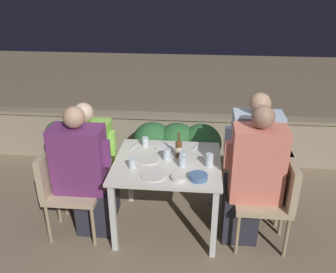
{
  "coord_description": "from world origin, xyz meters",
  "views": [
    {
      "loc": [
        0.27,
        -2.82,
        2.29
      ],
      "look_at": [
        0.0,
        0.07,
        0.94
      ],
      "focal_mm": 38.0,
      "sensor_mm": 36.0,
      "label": 1
    }
  ],
  "objects_px": {
    "beer_bottle": "(179,148)",
    "person_purple_stripe": "(84,173)",
    "chair_right_far": "(270,175)",
    "person_blue_shirt": "(250,161)",
    "chair_left_near": "(64,183)",
    "chair_right_near": "(274,193)",
    "person_coral_top": "(252,178)",
    "potted_plant": "(60,144)",
    "chair_left_far": "(73,166)",
    "person_green_blouse": "(92,161)"
  },
  "relations": [
    {
      "from": "person_blue_shirt",
      "to": "chair_left_far",
      "type": "bearing_deg",
      "value": -179.7
    },
    {
      "from": "chair_right_near",
      "to": "chair_right_far",
      "type": "xyz_separation_m",
      "value": [
        0.02,
        0.29,
        0.0
      ]
    },
    {
      "from": "potted_plant",
      "to": "chair_right_far",
      "type": "bearing_deg",
      "value": -15.27
    },
    {
      "from": "chair_left_far",
      "to": "person_coral_top",
      "type": "xyz_separation_m",
      "value": [
        1.72,
        -0.28,
        0.14
      ]
    },
    {
      "from": "person_coral_top",
      "to": "beer_bottle",
      "type": "xyz_separation_m",
      "value": [
        -0.66,
        0.22,
        0.15
      ]
    },
    {
      "from": "chair_left_near",
      "to": "chair_left_far",
      "type": "distance_m",
      "value": 0.3
    },
    {
      "from": "chair_left_near",
      "to": "chair_right_near",
      "type": "height_order",
      "value": "same"
    },
    {
      "from": "person_purple_stripe",
      "to": "chair_left_far",
      "type": "distance_m",
      "value": 0.39
    },
    {
      "from": "person_green_blouse",
      "to": "potted_plant",
      "type": "bearing_deg",
      "value": 132.55
    },
    {
      "from": "chair_right_near",
      "to": "chair_left_near",
      "type": "bearing_deg",
      "value": -179.57
    },
    {
      "from": "chair_right_near",
      "to": "potted_plant",
      "type": "distance_m",
      "value": 2.48
    },
    {
      "from": "chair_left_far",
      "to": "beer_bottle",
      "type": "xyz_separation_m",
      "value": [
        1.06,
        -0.07,
        0.29
      ]
    },
    {
      "from": "potted_plant",
      "to": "chair_left_far",
      "type": "bearing_deg",
      "value": -58.97
    },
    {
      "from": "person_green_blouse",
      "to": "potted_plant",
      "type": "relative_size",
      "value": 1.66
    },
    {
      "from": "beer_bottle",
      "to": "potted_plant",
      "type": "bearing_deg",
      "value": 153.94
    },
    {
      "from": "person_green_blouse",
      "to": "person_coral_top",
      "type": "xyz_separation_m",
      "value": [
        1.51,
        -0.28,
        0.07
      ]
    },
    {
      "from": "chair_left_far",
      "to": "chair_right_far",
      "type": "height_order",
      "value": "same"
    },
    {
      "from": "chair_left_near",
      "to": "person_coral_top",
      "type": "xyz_separation_m",
      "value": [
        1.7,
        0.01,
        0.14
      ]
    },
    {
      "from": "beer_bottle",
      "to": "chair_left_far",
      "type": "bearing_deg",
      "value": 176.45
    },
    {
      "from": "chair_right_near",
      "to": "person_coral_top",
      "type": "bearing_deg",
      "value": 180.0
    },
    {
      "from": "chair_left_far",
      "to": "person_purple_stripe",
      "type": "bearing_deg",
      "value": -53.27
    },
    {
      "from": "chair_left_far",
      "to": "person_coral_top",
      "type": "relative_size",
      "value": 0.64
    },
    {
      "from": "chair_right_near",
      "to": "potted_plant",
      "type": "bearing_deg",
      "value": 158.1
    },
    {
      "from": "chair_left_near",
      "to": "person_coral_top",
      "type": "height_order",
      "value": "person_coral_top"
    },
    {
      "from": "chair_left_near",
      "to": "person_blue_shirt",
      "type": "bearing_deg",
      "value": 10.16
    },
    {
      "from": "person_green_blouse",
      "to": "chair_right_far",
      "type": "xyz_separation_m",
      "value": [
        1.73,
        0.01,
        -0.07
      ]
    },
    {
      "from": "person_blue_shirt",
      "to": "person_green_blouse",
      "type": "bearing_deg",
      "value": -179.65
    },
    {
      "from": "person_purple_stripe",
      "to": "person_green_blouse",
      "type": "bearing_deg",
      "value": 93.64
    },
    {
      "from": "chair_right_far",
      "to": "person_blue_shirt",
      "type": "bearing_deg",
      "value": -180.0
    },
    {
      "from": "person_coral_top",
      "to": "chair_left_near",
      "type": "bearing_deg",
      "value": -179.52
    },
    {
      "from": "chair_right_near",
      "to": "person_purple_stripe",
      "type": "bearing_deg",
      "value": -179.52
    },
    {
      "from": "chair_left_far",
      "to": "chair_right_near",
      "type": "bearing_deg",
      "value": -8.42
    },
    {
      "from": "chair_right_far",
      "to": "person_blue_shirt",
      "type": "xyz_separation_m",
      "value": [
        -0.2,
        -0.0,
        0.15
      ]
    },
    {
      "from": "chair_left_near",
      "to": "person_purple_stripe",
      "type": "bearing_deg",
      "value": 0.0
    },
    {
      "from": "beer_bottle",
      "to": "person_purple_stripe",
      "type": "bearing_deg",
      "value": -164.56
    },
    {
      "from": "chair_left_near",
      "to": "beer_bottle",
      "type": "height_order",
      "value": "beer_bottle"
    },
    {
      "from": "person_purple_stripe",
      "to": "person_green_blouse",
      "type": "relative_size",
      "value": 1.06
    },
    {
      "from": "chair_left_far",
      "to": "potted_plant",
      "type": "relative_size",
      "value": 1.18
    },
    {
      "from": "person_purple_stripe",
      "to": "potted_plant",
      "type": "height_order",
      "value": "person_purple_stripe"
    },
    {
      "from": "chair_right_near",
      "to": "person_coral_top",
      "type": "relative_size",
      "value": 0.64
    },
    {
      "from": "person_purple_stripe",
      "to": "chair_left_far",
      "type": "height_order",
      "value": "person_purple_stripe"
    },
    {
      "from": "person_purple_stripe",
      "to": "potted_plant",
      "type": "bearing_deg",
      "value": 122.92
    },
    {
      "from": "chair_right_near",
      "to": "person_blue_shirt",
      "type": "height_order",
      "value": "person_blue_shirt"
    },
    {
      "from": "chair_right_far",
      "to": "person_blue_shirt",
      "type": "height_order",
      "value": "person_blue_shirt"
    },
    {
      "from": "chair_left_near",
      "to": "person_coral_top",
      "type": "relative_size",
      "value": 0.64
    },
    {
      "from": "person_purple_stripe",
      "to": "person_green_blouse",
      "type": "height_order",
      "value": "person_purple_stripe"
    },
    {
      "from": "chair_left_near",
      "to": "person_purple_stripe",
      "type": "xyz_separation_m",
      "value": [
        0.2,
        0.0,
        0.11
      ]
    },
    {
      "from": "person_green_blouse",
      "to": "beer_bottle",
      "type": "xyz_separation_m",
      "value": [
        0.86,
        -0.07,
        0.22
      ]
    },
    {
      "from": "chair_right_near",
      "to": "potted_plant",
      "type": "relative_size",
      "value": 1.18
    },
    {
      "from": "chair_left_far",
      "to": "person_coral_top",
      "type": "bearing_deg",
      "value": -9.37
    }
  ]
}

